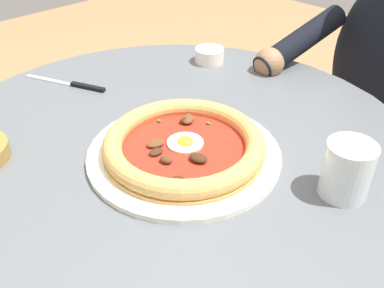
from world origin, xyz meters
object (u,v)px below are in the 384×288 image
ramekin_capers (209,55)px  dining_table (172,208)px  pizza_on_plate (184,147)px  diner_person (380,136)px  water_glass (346,173)px  steak_knife (76,85)px

ramekin_capers → dining_table: bearing=122.2°
pizza_on_plate → dining_table: bearing=-14.6°
dining_table → diner_person: 0.64m
pizza_on_plate → water_glass: (-0.23, -0.11, 0.02)m
ramekin_capers → diner_person: 0.52m
dining_table → pizza_on_plate: (-0.05, 0.01, 0.18)m
dining_table → ramekin_capers: size_ratio=12.95×
dining_table → steak_knife: size_ratio=4.72×
steak_knife → dining_table: bearing=-179.0°
dining_table → water_glass: (-0.28, -0.09, 0.20)m
pizza_on_plate → ramekin_capers: bearing=-52.5°
ramekin_capers → diner_person: size_ratio=0.06×
water_glass → ramekin_capers: bearing=-23.4°
water_glass → diner_person: (0.14, -0.53, -0.25)m
water_glass → steak_knife: water_glass is taller
steak_knife → ramekin_capers: bearing=-110.6°
steak_knife → diner_person: diner_person is taller
pizza_on_plate → steak_knife: size_ratio=1.69×
diner_person → steak_knife: bearing=54.9°
pizza_on_plate → ramekin_capers: (0.24, -0.31, -0.00)m
water_glass → steak_knife: (0.58, 0.10, -0.03)m
water_glass → ramekin_capers: water_glass is taller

